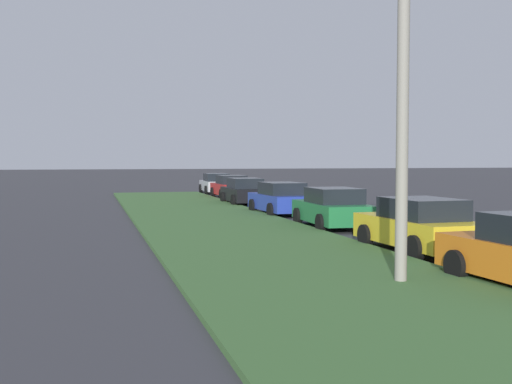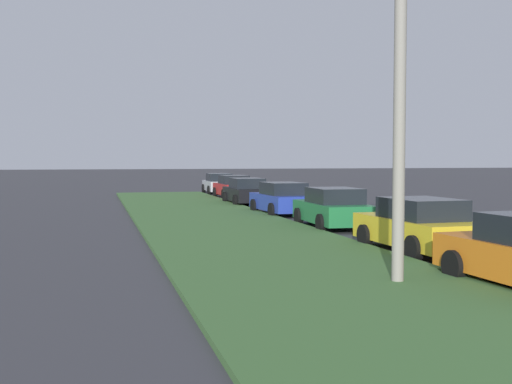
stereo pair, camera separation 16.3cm
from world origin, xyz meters
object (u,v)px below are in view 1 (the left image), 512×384
object	(u,v)px
parked_car_silver	(216,184)
parked_car_yellow	(419,226)
parked_car_red	(231,187)
parked_car_green	(332,208)
parked_car_blue	(281,199)
parked_car_black	(244,192)
streetlight	(420,64)

from	to	relation	value
parked_car_silver	parked_car_yellow	bearing A→B (deg)	-179.13
parked_car_yellow	parked_car_red	size ratio (longest dim) A/B	1.01
parked_car_green	parked_car_red	distance (m)	18.15
parked_car_green	parked_car_blue	world-z (taller)	same
parked_car_yellow	parked_car_silver	world-z (taller)	same
parked_car_blue	parked_car_silver	xyz separation A→B (m)	(17.89, -0.53, 0.00)
parked_car_blue	parked_car_green	bearing A→B (deg)	180.00
parked_car_green	parked_car_silver	bearing A→B (deg)	0.82
parked_car_black	streetlight	size ratio (longest dim) A/B	0.57
parked_car_red	parked_car_silver	size ratio (longest dim) A/B	1.00
parked_car_green	parked_car_red	xyz separation A→B (m)	(18.15, -0.19, 0.00)
parked_car_yellow	parked_car_green	world-z (taller)	same
parked_car_black	streetlight	xyz separation A→B (m)	(-22.69, 1.97, 3.67)
parked_car_silver	parked_car_green	bearing A→B (deg)	-179.33
parked_car_green	streetlight	distance (m)	11.31
parked_car_black	parked_car_silver	world-z (taller)	same
parked_car_red	streetlight	bearing A→B (deg)	174.02
parked_car_green	parked_car_black	distance (m)	12.25
parked_car_black	streetlight	bearing A→B (deg)	174.75
parked_car_blue	parked_car_red	xyz separation A→B (m)	(12.47, -0.44, 0.00)
streetlight	parked_car_blue	bearing A→B (deg)	-7.32
parked_car_silver	streetlight	bearing A→B (deg)	176.98
parked_car_silver	streetlight	size ratio (longest dim) A/B	0.58
parked_car_green	parked_car_black	bearing A→B (deg)	3.13
parked_car_blue	streetlight	distance (m)	16.66
parked_car_green	parked_car_silver	size ratio (longest dim) A/B	1.00
parked_car_green	streetlight	size ratio (longest dim) A/B	0.58
streetlight	parked_car_silver	bearing A→B (deg)	-4.38
parked_car_green	parked_car_blue	xyz separation A→B (m)	(5.68, 0.25, 0.00)
parked_car_yellow	streetlight	world-z (taller)	streetlight
parked_car_black	parked_car_red	distance (m)	5.93
parked_car_red	parked_car_black	bearing A→B (deg)	173.85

